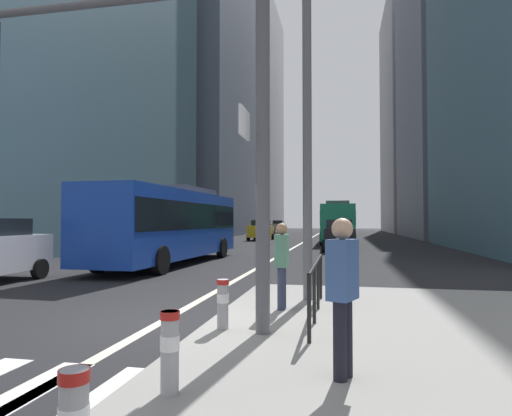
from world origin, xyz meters
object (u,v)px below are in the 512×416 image
pedestrian_waiting (343,289)px  city_bus_blue_oncoming (171,222)px  pedestrian_walking (282,261)px  city_bus_red_receding (338,221)px  bollard_left (170,348)px  bollard_right (223,301)px  car_oncoming_mid (261,230)px  traffic_signal_gantry (157,86)px  street_lamp_post (307,66)px  car_receding_far (337,227)px  car_oncoming_far (278,227)px  car_receding_near (339,235)px

pedestrian_waiting → city_bus_blue_oncoming: bearing=119.9°
pedestrian_walking → city_bus_red_receding: bearing=88.3°
bollard_left → bollard_right: (-0.18, 2.56, -0.02)m
city_bus_red_receding → car_oncoming_mid: city_bus_red_receding is taller
car_oncoming_mid → traffic_signal_gantry: traffic_signal_gantry is taller
bollard_left → street_lamp_post: bearing=79.9°
bollard_left → city_bus_red_receding: bearing=87.6°
car_oncoming_mid → bollard_left: bearing=-80.7°
city_bus_red_receding → pedestrian_walking: bearing=-91.7°
car_receding_far → car_oncoming_far: size_ratio=1.03×
bollard_left → pedestrian_walking: 4.30m
car_receding_far → pedestrian_waiting: bearing=-89.4°
car_oncoming_mid → city_bus_blue_oncoming: bearing=-89.0°
pedestrian_waiting → traffic_signal_gantry: bearing=150.7°
city_bus_blue_oncoming → pedestrian_waiting: size_ratio=6.29×
car_oncoming_far → traffic_signal_gantry: size_ratio=0.71×
city_bus_blue_oncoming → bollard_left: city_bus_blue_oncoming is taller
car_oncoming_far → pedestrian_waiting: car_oncoming_far is taller
car_receding_far → bollard_right: bearing=-91.3°
car_receding_near → street_lamp_post: size_ratio=0.51×
bollard_right → pedestrian_waiting: size_ratio=0.45×
car_receding_far → pedestrian_walking: bearing=-90.6°
car_oncoming_far → car_receding_near: bearing=-76.3°
city_bus_red_receding → car_receding_near: 9.44m
traffic_signal_gantry → pedestrian_walking: size_ratio=3.59×
city_bus_blue_oncoming → car_oncoming_far: 47.97m
street_lamp_post → pedestrian_walking: size_ratio=4.78×
bollard_right → pedestrian_walking: size_ratio=0.47×
bollard_left → bollard_right: bearing=94.0°
city_bus_blue_oncoming → car_oncoming_mid: 23.21m
city_bus_red_receding → car_oncoming_mid: bearing=149.3°
car_receding_far → traffic_signal_gantry: 55.86m
car_oncoming_far → pedestrian_waiting: size_ratio=2.43×
car_oncoming_far → pedestrian_walking: 57.63m
car_oncoming_far → traffic_signal_gantry: traffic_signal_gantry is taller
car_oncoming_mid → pedestrian_walking: (6.49, -32.30, 0.09)m
traffic_signal_gantry → city_bus_blue_oncoming: bearing=111.4°
bollard_right → pedestrian_waiting: pedestrian_waiting is taller
car_oncoming_mid → car_receding_near: 15.64m
bollard_left → city_bus_blue_oncoming: bearing=112.6°
city_bus_red_receding → car_receding_near: (0.14, -9.40, -0.85)m
car_oncoming_far → pedestrian_waiting: 61.23m
traffic_signal_gantry → bollard_left: size_ratio=7.35×
car_oncoming_mid → bollard_right: 34.46m
traffic_signal_gantry → street_lamp_post: (2.21, 2.93, 1.21)m
bollard_right → car_receding_far: bearing=88.7°
city_bus_blue_oncoming → traffic_signal_gantry: size_ratio=1.83×
city_bus_blue_oncoming → car_oncoming_far: bearing=92.8°
car_receding_far → street_lamp_post: (-0.13, -52.80, 4.29)m
bollard_left → bollard_right: size_ratio=1.04×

